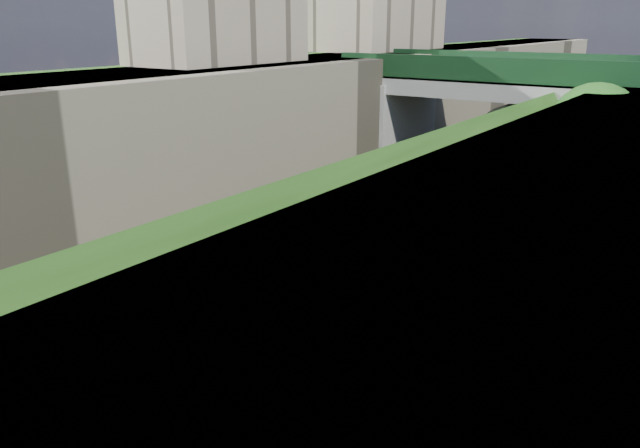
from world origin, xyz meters
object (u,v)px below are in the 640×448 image
(road_bridge, at_px, (514,120))
(tender, at_px, (416,225))
(locomotive, at_px, (297,283))
(tree, at_px, (598,133))

(road_bridge, bearing_deg, tender, -88.70)
(locomotive, bearing_deg, tree, 70.70)
(locomotive, distance_m, tender, 7.37)
(road_bridge, xyz_separation_m, tree, (4.97, -5.20, 0.57))
(locomotive, xyz_separation_m, tender, (-0.00, 7.36, -0.27))
(road_bridge, bearing_deg, locomotive, -89.21)
(road_bridge, height_order, locomotive, road_bridge)
(tree, xyz_separation_m, tender, (-4.71, -6.10, -3.03))
(tree, relative_size, tender, 1.10)
(locomotive, bearing_deg, tender, 90.00)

